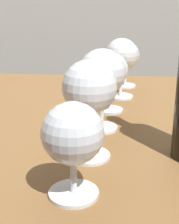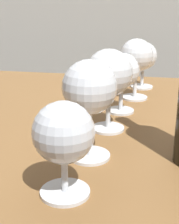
# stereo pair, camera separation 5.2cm
# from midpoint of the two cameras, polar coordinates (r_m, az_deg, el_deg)

# --- Properties ---
(dining_table) EXTENTS (1.19, 0.82, 0.71)m
(dining_table) POSITION_cam_midpoint_polar(r_m,az_deg,el_deg) (0.76, -4.20, -7.67)
(dining_table) COLOR brown
(dining_table) RESTS_ON ground_plane
(wine_glass_merlot) EXTENTS (0.08, 0.08, 0.13)m
(wine_glass_merlot) POSITION_cam_midpoint_polar(r_m,az_deg,el_deg) (0.42, -6.45, -4.19)
(wine_glass_merlot) COLOR white
(wine_glass_merlot) RESTS_ON dining_table
(wine_glass_pinot) EXTENTS (0.08, 0.08, 0.16)m
(wine_glass_pinot) POSITION_cam_midpoint_polar(r_m,az_deg,el_deg) (0.51, -2.93, 3.65)
(wine_glass_pinot) COLOR white
(wine_glass_pinot) RESTS_ON dining_table
(wine_glass_cabernet) EXTENTS (0.09, 0.09, 0.16)m
(wine_glass_cabernet) POSITION_cam_midpoint_polar(r_m,az_deg,el_deg) (0.63, -0.26, 6.33)
(wine_glass_cabernet) COLOR white
(wine_glass_cabernet) RESTS_ON dining_table
(wine_glass_rose) EXTENTS (0.08, 0.08, 0.13)m
(wine_glass_rose) POSITION_cam_midpoint_polar(r_m,az_deg,el_deg) (0.74, 1.55, 6.91)
(wine_glass_rose) COLOR white
(wine_glass_rose) RESTS_ON dining_table
(wine_glass_amber) EXTENTS (0.08, 0.08, 0.15)m
(wine_glass_amber) POSITION_cam_midpoint_polar(r_m,az_deg,el_deg) (0.84, 3.66, 9.40)
(wine_glass_amber) COLOR white
(wine_glass_amber) RESTS_ON dining_table
(wine_glass_white) EXTENTS (0.08, 0.08, 0.13)m
(wine_glass_white) POSITION_cam_midpoint_polar(r_m,az_deg,el_deg) (0.95, 4.59, 9.34)
(wine_glass_white) COLOR white
(wine_glass_white) RESTS_ON dining_table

